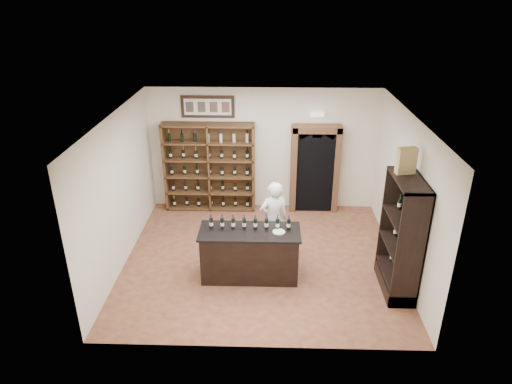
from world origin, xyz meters
TOP-DOWN VIEW (x-y plane):
  - floor at (0.00, 0.00)m, footprint 5.50×5.50m
  - ceiling at (0.00, 0.00)m, footprint 5.50×5.50m
  - wall_back at (0.00, 2.50)m, footprint 5.50×0.04m
  - wall_left at (-2.75, 0.00)m, footprint 0.04×5.00m
  - wall_right at (2.75, 0.00)m, footprint 0.04×5.00m
  - wine_shelf at (-1.30, 2.33)m, footprint 2.20×0.38m
  - framed_picture at (-1.30, 2.47)m, footprint 1.25×0.04m
  - arched_doorway at (1.25, 2.33)m, footprint 1.17×0.35m
  - emergency_light at (1.25, 2.42)m, footprint 0.30×0.10m
  - tasting_counter at (-0.20, -0.60)m, footprint 1.88×0.78m
  - counter_bottle_0 at (-0.92, -0.52)m, footprint 0.07×0.07m
  - counter_bottle_1 at (-0.71, -0.52)m, footprint 0.07×0.07m
  - counter_bottle_2 at (-0.51, -0.52)m, footprint 0.07×0.07m
  - counter_bottle_3 at (-0.30, -0.52)m, footprint 0.07×0.07m
  - counter_bottle_4 at (-0.10, -0.52)m, footprint 0.07×0.07m
  - counter_bottle_5 at (0.11, -0.52)m, footprint 0.07×0.07m
  - counter_bottle_6 at (0.31, -0.52)m, footprint 0.07×0.07m
  - counter_bottle_7 at (0.52, -0.52)m, footprint 0.07×0.07m
  - side_cabinet at (2.52, -0.90)m, footprint 0.48×1.20m
  - shopkeeper at (0.25, 0.19)m, footprint 0.69×0.55m
  - plate at (0.34, -0.64)m, footprint 0.23×0.23m
  - wine_crate at (2.46, -0.65)m, footprint 0.35×0.20m

SIDE VIEW (x-z plane):
  - floor at x=0.00m, z-range 0.00..0.00m
  - tasting_counter at x=-0.20m, z-range -0.01..0.99m
  - side_cabinet at x=2.52m, z-range -0.35..1.85m
  - shopkeeper at x=0.25m, z-range 0.00..1.64m
  - plate at x=0.34m, z-range 1.00..1.02m
  - wine_shelf at x=-1.30m, z-range 0.00..2.20m
  - counter_bottle_0 at x=-0.92m, z-range 0.96..1.26m
  - counter_bottle_1 at x=-0.71m, z-range 0.96..1.26m
  - counter_bottle_2 at x=-0.51m, z-range 0.96..1.26m
  - counter_bottle_3 at x=-0.30m, z-range 0.96..1.26m
  - counter_bottle_4 at x=-0.10m, z-range 0.96..1.26m
  - counter_bottle_5 at x=0.11m, z-range 0.96..1.26m
  - counter_bottle_6 at x=0.31m, z-range 0.96..1.26m
  - counter_bottle_7 at x=0.52m, z-range 0.96..1.26m
  - arched_doorway at x=1.25m, z-range 0.05..2.22m
  - wall_back at x=0.00m, z-range 0.00..3.00m
  - wall_left at x=-2.75m, z-range 0.00..3.00m
  - wall_right at x=2.75m, z-range 0.00..3.00m
  - emergency_light at x=1.25m, z-range 2.35..2.45m
  - wine_crate at x=2.46m, z-range 2.20..2.66m
  - framed_picture at x=-1.30m, z-range 2.29..2.81m
  - ceiling at x=0.00m, z-range 3.00..3.00m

